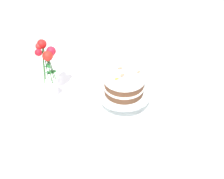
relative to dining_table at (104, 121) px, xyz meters
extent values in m
cube|color=white|center=(0.00, 0.03, 0.08)|extent=(1.40, 1.00, 0.03)
cylinder|color=brown|center=(-0.60, 0.43, -0.29)|extent=(0.06, 0.06, 0.71)
cylinder|color=brown|center=(0.60, 0.43, -0.29)|extent=(0.06, 0.06, 0.71)
cube|color=white|center=(0.11, 0.04, 0.09)|extent=(0.39, 0.39, 0.00)
cylinder|color=silver|center=(0.11, 0.04, 0.10)|extent=(0.11, 0.11, 0.01)
cylinder|color=silver|center=(0.11, 0.04, 0.14)|extent=(0.03, 0.03, 0.07)
cylinder|color=silver|center=(0.11, 0.04, 0.19)|extent=(0.29, 0.29, 0.01)
cylinder|color=brown|center=(0.11, 0.04, 0.21)|extent=(0.21, 0.21, 0.04)
cylinder|color=white|center=(0.11, 0.04, 0.23)|extent=(0.22, 0.22, 0.01)
cylinder|color=brown|center=(0.11, 0.04, 0.26)|extent=(0.21, 0.21, 0.04)
cylinder|color=white|center=(0.11, 0.04, 0.29)|extent=(0.22, 0.22, 0.02)
ellipsoid|color=orange|center=(0.07, 0.01, 0.30)|extent=(0.03, 0.03, 0.00)
ellipsoid|color=#E56B51|center=(0.08, 0.11, 0.30)|extent=(0.04, 0.04, 0.00)
ellipsoid|color=pink|center=(0.03, 0.07, 0.30)|extent=(0.04, 0.03, 0.00)
ellipsoid|color=#E56B51|center=(0.18, 0.08, 0.30)|extent=(0.03, 0.03, 0.01)
ellipsoid|color=pink|center=(0.10, 0.03, 0.30)|extent=(0.03, 0.04, 0.01)
ellipsoid|color=#E56B51|center=(0.10, 0.04, 0.30)|extent=(0.04, 0.04, 0.01)
cylinder|color=silver|center=(-0.31, 0.10, 0.13)|extent=(0.07, 0.07, 0.07)
cone|color=silver|center=(-0.31, 0.10, 0.20)|extent=(0.08, 0.08, 0.06)
cylinder|color=#2D6028|center=(-0.29, 0.11, 0.30)|extent=(0.03, 0.01, 0.18)
sphere|color=red|center=(-0.28, 0.11, 0.39)|extent=(0.05, 0.05, 0.05)
ellipsoid|color=#236B2D|center=(-0.29, 0.12, 0.26)|extent=(0.05, 0.03, 0.01)
cylinder|color=#2D6028|center=(-0.30, 0.12, 0.29)|extent=(0.02, 0.02, 0.16)
sphere|color=red|center=(-0.29, 0.12, 0.37)|extent=(0.05, 0.05, 0.05)
ellipsoid|color=#236B2D|center=(-0.30, 0.12, 0.25)|extent=(0.04, 0.04, 0.02)
cylinder|color=#2D6028|center=(-0.32, 0.11, 0.32)|extent=(0.01, 0.02, 0.22)
sphere|color=red|center=(-0.32, 0.12, 0.43)|extent=(0.05, 0.05, 0.05)
ellipsoid|color=#236B2D|center=(-0.31, 0.12, 0.32)|extent=(0.04, 0.05, 0.02)
cylinder|color=#2D6028|center=(-0.33, 0.11, 0.31)|extent=(0.02, 0.01, 0.21)
sphere|color=red|center=(-0.34, 0.11, 0.42)|extent=(0.04, 0.04, 0.04)
ellipsoid|color=#236B2D|center=(-0.32, 0.11, 0.29)|extent=(0.05, 0.03, 0.01)
cylinder|color=#2D6028|center=(-0.32, 0.08, 0.30)|extent=(0.02, 0.03, 0.20)
sphere|color=red|center=(-0.33, 0.07, 0.40)|extent=(0.04, 0.04, 0.04)
ellipsoid|color=#236B2D|center=(-0.32, 0.09, 0.27)|extent=(0.04, 0.05, 0.02)
cylinder|color=#2D6028|center=(-0.30, 0.09, 0.29)|extent=(0.02, 0.02, 0.18)
sphere|color=red|center=(-0.29, 0.08, 0.38)|extent=(0.05, 0.05, 0.05)
ellipsoid|color=#236B2D|center=(-0.30, 0.08, 0.32)|extent=(0.04, 0.04, 0.02)
cylinder|color=white|center=(0.30, -0.28, 0.09)|extent=(0.11, 0.11, 0.01)
cylinder|color=white|center=(0.30, -0.28, 0.12)|extent=(0.07, 0.07, 0.05)
torus|color=white|center=(0.35, -0.28, 0.13)|extent=(0.03, 0.01, 0.03)
camera|label=1|loc=(0.09, -1.05, 1.07)|focal=41.55mm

